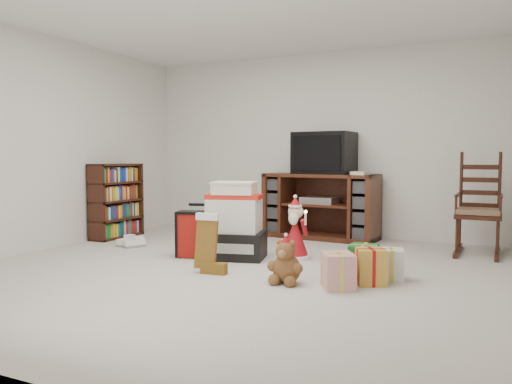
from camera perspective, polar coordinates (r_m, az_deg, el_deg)
room at (r=4.68m, az=-2.75°, el=6.08°), size 5.01×5.01×2.51m
tv_stand at (r=6.69m, az=7.37°, el=-1.59°), size 1.54×0.66×0.86m
bookshelf at (r=6.94m, az=-15.65°, el=-1.12°), size 0.27×0.81×0.99m
rocking_chair at (r=6.11m, az=24.07°, el=-2.69°), size 0.49×0.80×1.19m
gift_pile at (r=5.33m, az=-2.48°, el=-3.86°), size 0.73×0.60×0.80m
red_suitcase at (r=5.43m, az=-6.86°, el=-4.79°), size 0.42×0.30×0.58m
stocking at (r=4.71m, az=-5.70°, el=-5.76°), size 0.27×0.13×0.56m
teddy_bear at (r=4.31m, az=3.48°, el=-8.26°), size 0.25×0.22×0.37m
santa_figurine at (r=5.33m, az=4.49°, el=-4.91°), size 0.32×0.31×0.66m
mrs_claus_figurine at (r=6.11m, az=-4.09°, el=-3.97°), size 0.30×0.28×0.61m
sneaker_pair at (r=6.25m, az=-14.16°, el=-5.64°), size 0.34×0.27×0.09m
gift_cluster at (r=4.49m, az=11.71°, el=-8.44°), size 0.69×0.78×0.24m
crt_television at (r=6.66m, az=7.80°, el=4.43°), size 0.78×0.59×0.55m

